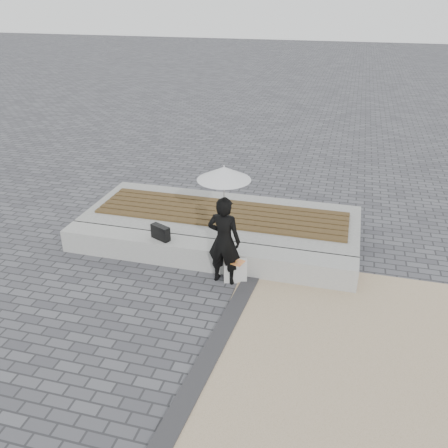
{
  "coord_description": "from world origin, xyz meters",
  "views": [
    {
      "loc": [
        2.13,
        -4.94,
        4.17
      ],
      "look_at": [
        0.47,
        1.22,
        1.0
      ],
      "focal_mm": 38.31,
      "sensor_mm": 36.0,
      "label": 1
    }
  ],
  "objects": [
    {
      "name": "woman",
      "position": [
        0.47,
        1.22,
        0.72
      ],
      "size": [
        0.55,
        0.39,
        1.44
      ],
      "primitive_type": "imported",
      "rotation": [
        0.0,
        0.0,
        3.05
      ],
      "color": "black",
      "rests_on": "ground"
    },
    {
      "name": "parasol",
      "position": [
        0.47,
        1.22,
        1.8
      ],
      "size": [
        0.78,
        0.78,
        1.0
      ],
      "rotation": [
        0.0,
        0.0,
        -0.04
      ],
      "color": "silver",
      "rests_on": "ground"
    },
    {
      "name": "seating_ledge",
      "position": [
        0.0,
        1.6,
        0.2
      ],
      "size": [
        5.0,
        0.45,
        0.4
      ],
      "primitive_type": "cube",
      "color": "#AEAFA9",
      "rests_on": "ground"
    },
    {
      "name": "edging_band",
      "position": [
        0.75,
        -0.5,
        0.02
      ],
      "size": [
        0.61,
        5.2,
        0.04
      ],
      "primitive_type": "cube",
      "rotation": [
        0.0,
        0.0,
        -0.07
      ],
      "color": "#303033",
      "rests_on": "ground"
    },
    {
      "name": "magazine",
      "position": [
        0.64,
        1.21,
        0.38
      ],
      "size": [
        0.32,
        0.26,
        0.01
      ],
      "primitive_type": "cube",
      "rotation": [
        0.0,
        0.0,
        -0.26
      ],
      "color": "#E03654",
      "rests_on": "canvas_tote"
    },
    {
      "name": "timber_platform",
      "position": [
        0.0,
        2.8,
        0.2
      ],
      "size": [
        5.0,
        2.0,
        0.4
      ],
      "primitive_type": "cube",
      "color": "#A6A6A0",
      "rests_on": "ground"
    },
    {
      "name": "handbag",
      "position": [
        -0.72,
        1.57,
        0.52
      ],
      "size": [
        0.37,
        0.26,
        0.25
      ],
      "primitive_type": "cube",
      "rotation": [
        0.0,
        0.0,
        -0.43
      ],
      "color": "black",
      "rests_on": "seating_ledge"
    },
    {
      "name": "ground",
      "position": [
        0.0,
        0.0,
        0.0
      ],
      "size": [
        80.0,
        80.0,
        0.0
      ],
      "primitive_type": "plane",
      "color": "#535359",
      "rests_on": "ground"
    },
    {
      "name": "timber_decking",
      "position": [
        0.0,
        2.8,
        0.42
      ],
      "size": [
        4.6,
        1.2,
        0.04
      ],
      "primitive_type": null,
      "color": "brown",
      "rests_on": "timber_platform"
    },
    {
      "name": "terrazzo_zone",
      "position": [
        3.2,
        -0.5,
        0.01
      ],
      "size": [
        5.0,
        5.0,
        0.02
      ],
      "primitive_type": "cube",
      "color": "tan",
      "rests_on": "ground"
    },
    {
      "name": "canvas_tote",
      "position": [
        0.64,
        1.26,
        0.19
      ],
      "size": [
        0.38,
        0.23,
        0.38
      ],
      "primitive_type": "cube",
      "rotation": [
        0.0,
        0.0,
        0.25
      ],
      "color": "beige",
      "rests_on": "ground"
    }
  ]
}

